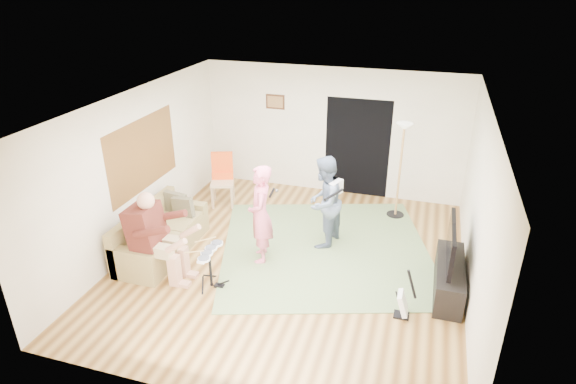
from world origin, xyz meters
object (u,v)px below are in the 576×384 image
Objects in this scene: singer at (261,214)px; drum_kit at (210,270)px; television at (451,243)px; torchiere_lamp at (402,154)px; tv_cabinet at (449,278)px; guitar_spare at (403,303)px; guitarist at (324,202)px; sofa at (158,238)px; dining_chair at (223,187)px.

drum_kit is at bearing -46.24° from singer.
torchiere_lamp is at bearing 112.24° from television.
tv_cabinet is 0.60m from television.
drum_kit is 4.19m from torchiere_lamp.
guitar_spare is at bearing -82.86° from torchiere_lamp.
tv_cabinet is at bearing 80.36° from guitarist.
guitar_spare is at bearing 55.17° from guitarist.
television is (3.45, 0.89, 0.56)m from drum_kit.
guitar_spare is at bearing -7.35° from sofa.
sofa is 1.19× the size of guitarist.
guitarist is at bearing 133.57° from guitar_spare.
torchiere_lamp reaches higher than guitarist.
guitar_spare is at bearing 2.19° from drum_kit.
guitarist reaches higher than sofa.
tv_cabinet is at bearing 14.23° from drum_kit.
singer is 2.96m from television.
sofa is at bearing -177.13° from television.
guitarist is at bearing -41.82° from dining_chair.
tv_cabinet is at bearing 2.84° from sofa.
guitarist is 2.30m from guitar_spare.
drum_kit is 0.84× the size of guitar_spare.
torchiere_lamp reaches higher than sofa.
dining_chair is (-3.86, 2.59, 0.16)m from guitar_spare.
drum_kit is 0.35× the size of torchiere_lamp.
singer reaches higher than guitarist.
dining_chair is 0.77× the size of tv_cabinet.
guitar_spare is at bearing -128.02° from tv_cabinet.
sofa is at bearing 153.21° from drum_kit.
torchiere_lamp is at bearing 113.30° from tv_cabinet.
guitar_spare is 0.99m from tv_cabinet.
drum_kit is at bearing -26.79° from sofa.
sofa reaches higher than guitar_spare.
guitarist is at bearing 158.76° from tv_cabinet.
dining_chair is 4.83m from tv_cabinet.
television is at bearing 69.99° from singer.
drum_kit is (1.29, -0.65, 0.03)m from sofa.
guitarist reaches higher than guitar_spare.
guitar_spare is at bearing -125.65° from television.
dining_chair is at bearing -171.94° from torchiere_lamp.
torchiere_lamp is at bearing 51.88° from drum_kit.
tv_cabinet is at bearing -66.70° from torchiere_lamp.
sofa is at bearing -56.47° from guitarist.
guitar_spare is 0.73× the size of dining_chair.
singer is at bearing 178.92° from tv_cabinet.
torchiere_lamp reaches higher than guitar_spare.
guitarist reaches higher than drum_kit.
drum_kit is 0.39× the size of singer.
singer is (1.78, 0.29, 0.58)m from sofa.
singer is (0.49, 0.94, 0.55)m from drum_kit.
sofa is at bearing -99.50° from singer.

